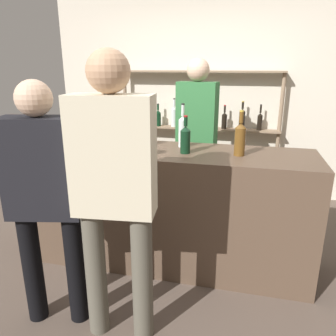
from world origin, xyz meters
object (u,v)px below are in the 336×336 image
(counter_bottle_4, at_px, (183,131))
(customer_center, at_px, (114,183))
(counter_bottle_2, at_px, (135,132))
(counter_bottle_1, at_px, (185,139))
(server_behind_counter, at_px, (197,128))
(cork_jar, at_px, (144,148))
(counter_bottle_0, at_px, (91,128))
(counter_bottle_5, at_px, (80,131))
(counter_bottle_3, at_px, (240,138))
(customer_left, at_px, (45,192))

(counter_bottle_4, distance_m, customer_center, 1.10)
(counter_bottle_2, distance_m, counter_bottle_4, 0.42)
(counter_bottle_1, height_order, counter_bottle_4, counter_bottle_4)
(counter_bottle_2, height_order, server_behind_counter, server_behind_counter)
(cork_jar, bearing_deg, counter_bottle_0, 149.43)
(counter_bottle_5, bearing_deg, cork_jar, -16.71)
(counter_bottle_3, height_order, customer_left, customer_left)
(counter_bottle_3, distance_m, customer_left, 1.49)
(counter_bottle_2, xyz_separation_m, counter_bottle_3, (0.89, -0.04, -0.00))
(counter_bottle_5, bearing_deg, counter_bottle_4, 9.75)
(counter_bottle_5, xyz_separation_m, customer_left, (0.22, -0.91, -0.21))
(counter_bottle_4, height_order, customer_left, customer_left)
(customer_left, bearing_deg, counter_bottle_0, -1.46)
(customer_center, height_order, customer_left, customer_center)
(counter_bottle_1, relative_size, customer_left, 0.19)
(counter_bottle_2, bearing_deg, counter_bottle_5, -177.72)
(server_behind_counter, height_order, customer_left, server_behind_counter)
(counter_bottle_0, distance_m, counter_bottle_2, 0.52)
(customer_left, bearing_deg, customer_center, -104.20)
(counter_bottle_1, distance_m, counter_bottle_2, 0.46)
(server_behind_counter, bearing_deg, customer_center, 1.84)
(counter_bottle_4, height_order, counter_bottle_5, counter_bottle_4)
(counter_bottle_0, height_order, counter_bottle_1, counter_bottle_0)
(cork_jar, xyz_separation_m, customer_center, (0.05, -0.73, -0.04))
(counter_bottle_3, height_order, counter_bottle_5, counter_bottle_3)
(counter_bottle_3, bearing_deg, customer_left, -142.92)
(counter_bottle_2, distance_m, cork_jar, 0.28)
(customer_center, bearing_deg, counter_bottle_0, 25.86)
(counter_bottle_4, relative_size, cork_jar, 3.08)
(server_behind_counter, xyz_separation_m, customer_left, (-0.69, -1.79, -0.11))
(server_behind_counter, bearing_deg, counter_bottle_2, -16.66)
(counter_bottle_0, height_order, counter_bottle_4, counter_bottle_4)
(counter_bottle_0, relative_size, customer_center, 0.17)
(counter_bottle_0, distance_m, counter_bottle_4, 0.89)
(counter_bottle_4, relative_size, customer_left, 0.23)
(server_behind_counter, bearing_deg, cork_jar, -4.83)
(counter_bottle_0, xyz_separation_m, counter_bottle_1, (0.95, -0.23, -0.00))
(counter_bottle_1, distance_m, counter_bottle_3, 0.43)
(counter_bottle_3, bearing_deg, counter_bottle_4, 160.89)
(counter_bottle_2, bearing_deg, server_behind_counter, 64.93)
(counter_bottle_0, relative_size, counter_bottle_5, 0.92)
(counter_bottle_0, xyz_separation_m, customer_left, (0.20, -1.09, -0.20))
(counter_bottle_0, distance_m, counter_bottle_5, 0.18)
(cork_jar, xyz_separation_m, server_behind_counter, (0.26, 1.09, -0.03))
(counter_bottle_1, bearing_deg, counter_bottle_0, 166.32)
(counter_bottle_3, relative_size, server_behind_counter, 0.20)
(server_behind_counter, bearing_deg, counter_bottle_1, 11.54)
(counter_bottle_1, distance_m, customer_center, 0.92)
(counter_bottle_5, distance_m, cork_jar, 0.69)
(counter_bottle_5, bearing_deg, customer_center, -52.59)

